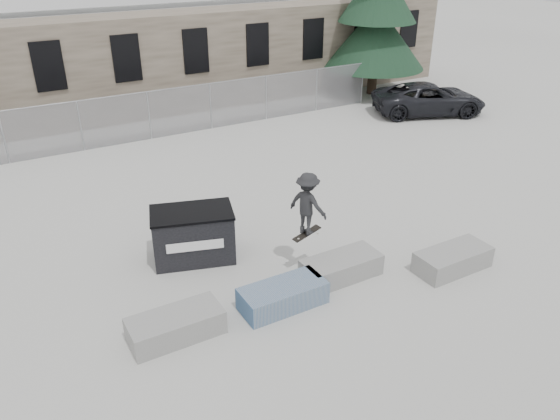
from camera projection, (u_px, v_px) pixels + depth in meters
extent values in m
plane|color=#BABBB5|center=(313.00, 288.00, 13.29)|extent=(120.00, 120.00, 0.00)
cube|color=#685B4D|center=(120.00, 68.00, 24.83)|extent=(36.00, 2.50, 4.50)
cube|color=black|center=(48.00, 66.00, 22.13)|extent=(1.20, 0.12, 2.00)
cube|color=black|center=(126.00, 58.00, 23.55)|extent=(1.20, 0.12, 2.00)
cube|color=black|center=(196.00, 51.00, 24.97)|extent=(1.20, 0.12, 2.00)
cube|color=black|center=(258.00, 45.00, 26.39)|extent=(1.20, 0.12, 2.00)
cube|color=black|center=(313.00, 39.00, 27.81)|extent=(1.20, 0.12, 2.00)
cube|color=black|center=(363.00, 34.00, 29.23)|extent=(1.20, 0.12, 2.00)
cube|color=black|center=(409.00, 29.00, 30.65)|extent=(1.20, 0.12, 2.00)
cylinder|color=gray|center=(4.00, 138.00, 20.06)|extent=(0.06, 0.06, 2.00)
cylinder|color=gray|center=(81.00, 126.00, 21.28)|extent=(0.06, 0.06, 2.00)
cylinder|color=gray|center=(149.00, 116.00, 22.50)|extent=(0.06, 0.06, 2.00)
cylinder|color=gray|center=(211.00, 106.00, 23.72)|extent=(0.06, 0.06, 2.00)
cylinder|color=gray|center=(266.00, 98.00, 24.94)|extent=(0.06, 0.06, 2.00)
cylinder|color=gray|center=(316.00, 90.00, 26.16)|extent=(0.06, 0.06, 2.00)
cylinder|color=gray|center=(362.00, 83.00, 27.37)|extent=(0.06, 0.06, 2.00)
cube|color=#99999E|center=(149.00, 116.00, 22.50)|extent=(22.00, 0.02, 2.00)
cylinder|color=gray|center=(146.00, 92.00, 22.04)|extent=(22.00, 0.04, 0.04)
cube|color=#979694|center=(176.00, 326.00, 11.60)|extent=(2.00, 0.90, 0.55)
cube|color=#2D471E|center=(175.00, 318.00, 11.50)|extent=(1.76, 0.66, 0.10)
cube|color=#2B5282|center=(283.00, 296.00, 12.56)|extent=(2.00, 0.90, 0.55)
cube|color=#2D471E|center=(283.00, 288.00, 12.46)|extent=(1.76, 0.66, 0.10)
cube|color=#979694|center=(341.00, 267.00, 13.63)|extent=(2.00, 0.90, 0.55)
cube|color=#2D471E|center=(342.00, 260.00, 13.54)|extent=(1.76, 0.66, 0.10)
cube|color=#979694|center=(453.00, 260.00, 13.95)|extent=(2.00, 0.90, 0.55)
cube|color=#2D471E|center=(454.00, 252.00, 13.85)|extent=(1.76, 0.66, 0.10)
cube|color=black|center=(193.00, 236.00, 14.26)|extent=(2.33, 1.78, 1.33)
cube|color=black|center=(191.00, 212.00, 13.95)|extent=(2.39, 1.85, 0.06)
cube|color=white|center=(195.00, 246.00, 13.68)|extent=(1.38, 0.44, 0.26)
cylinder|color=#38281E|center=(373.00, 68.00, 28.83)|extent=(0.50, 0.50, 2.75)
cone|color=black|center=(376.00, 36.00, 28.10)|extent=(5.20, 5.20, 3.20)
imported|color=black|center=(429.00, 99.00, 25.81)|extent=(5.76, 4.24, 1.46)
imported|color=black|center=(308.00, 204.00, 13.25)|extent=(0.97, 1.19, 1.60)
cube|color=black|center=(307.00, 233.00, 13.62)|extent=(0.81, 0.31, 0.18)
cylinder|color=beige|center=(299.00, 239.00, 13.47)|extent=(0.06, 0.03, 0.06)
cylinder|color=beige|center=(296.00, 237.00, 13.58)|extent=(0.06, 0.03, 0.06)
cylinder|color=beige|center=(318.00, 234.00, 13.72)|extent=(0.06, 0.03, 0.06)
cylinder|color=beige|center=(315.00, 231.00, 13.82)|extent=(0.06, 0.03, 0.06)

